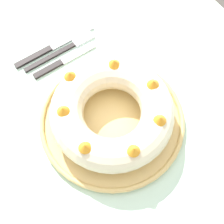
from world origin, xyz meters
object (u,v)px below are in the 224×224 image
fork (65,49)px  serving_knife (50,49)px  bundt_cake (112,112)px  serving_dish (112,120)px  cake_knife (61,62)px

fork → serving_knife: size_ratio=0.88×
bundt_cake → serving_knife: bearing=-176.1°
bundt_cake → serving_knife: bundt_cake is taller
serving_dish → bundt_cake: 0.05m
bundt_cake → fork: size_ratio=1.34×
fork → cake_knife: bearing=-43.6°
bundt_cake → cake_knife: (-0.22, -0.02, -0.05)m
cake_knife → bundt_cake: bearing=0.1°
bundt_cake → cake_knife: bearing=-175.7°
serving_dish → fork: size_ratio=1.64×
serving_knife → cake_knife: (0.06, 0.00, 0.00)m
serving_dish → bundt_cake: bearing=-54.3°
serving_dish → cake_knife: (-0.22, -0.02, -0.01)m
fork → serving_knife: serving_knife is taller
serving_dish → fork: (-0.25, 0.01, -0.01)m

